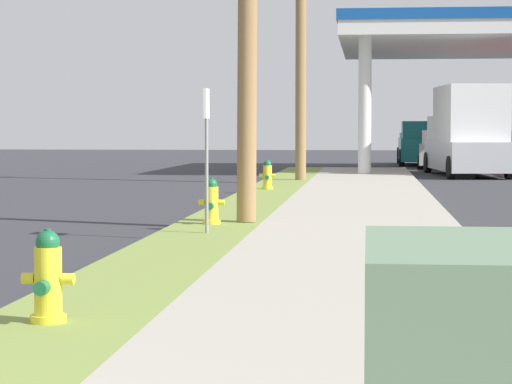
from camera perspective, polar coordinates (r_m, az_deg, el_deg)
fire_hydrant_nearest at (r=8.83m, az=-10.81°, el=-4.62°), size 0.42×0.37×0.74m
fire_hydrant_second at (r=17.58m, az=-2.34°, el=-0.62°), size 0.42×0.38×0.74m
fire_hydrant_third at (r=27.63m, az=0.60°, el=0.83°), size 0.42×0.37×0.74m
utility_pole_background at (r=32.71m, az=2.36°, el=8.38°), size 1.27×0.80×8.65m
street_sign_post at (r=16.01m, az=-2.60°, el=3.26°), size 0.05×0.36×2.12m
car_red_by_near_pump at (r=42.88m, az=12.30°, el=2.01°), size 1.96×4.51×1.57m
car_white_by_far_pump at (r=46.21m, az=9.65°, el=2.13°), size 2.13×4.58×1.57m
truck_teal_at_forecourt at (r=49.83m, az=8.65°, el=2.45°), size 2.14×5.41×1.97m
truck_silver_on_apron at (r=38.67m, az=10.94°, el=3.03°), size 2.64×6.55×3.11m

